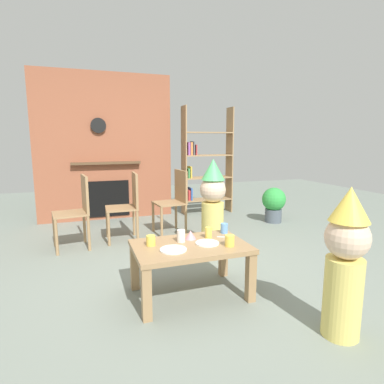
{
  "coord_description": "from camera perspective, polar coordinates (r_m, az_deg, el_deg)",
  "views": [
    {
      "loc": [
        -1.0,
        -2.88,
        1.33
      ],
      "look_at": [
        0.15,
        0.4,
        0.75
      ],
      "focal_mm": 29.64,
      "sensor_mm": 36.0,
      "label": 1
    }
  ],
  "objects": [
    {
      "name": "paper_cup_far_right",
      "position": [
        2.7,
        -7.42,
        -8.66
      ],
      "size": [
        0.08,
        0.08,
        0.09
      ],
      "primitive_type": "cylinder",
      "color": "#F2CC4C",
      "rests_on": "coffee_table"
    },
    {
      "name": "paper_plate_front",
      "position": [
        2.73,
        2.76,
        -9.16
      ],
      "size": [
        0.2,
        0.2,
        0.01
      ],
      "primitive_type": "cylinder",
      "color": "white",
      "rests_on": "coffee_table"
    },
    {
      "name": "potted_plant_tall",
      "position": [
        5.29,
        14.5,
        -1.9
      ],
      "size": [
        0.38,
        0.38,
        0.56
      ],
      "color": "#4C5660",
      "rests_on": "ground_plane"
    },
    {
      "name": "birthday_cake_slice",
      "position": [
        2.84,
        -0.26,
        -7.71
      ],
      "size": [
        0.1,
        0.1,
        0.08
      ],
      "primitive_type": "cone",
      "color": "pink",
      "rests_on": "coffee_table"
    },
    {
      "name": "coffee_table",
      "position": [
        2.74,
        -0.3,
        -10.94
      ],
      "size": [
        0.96,
        0.63,
        0.45
      ],
      "color": "#9E7A51",
      "rests_on": "ground_plane"
    },
    {
      "name": "paper_plate_rear",
      "position": [
        2.58,
        -3.39,
        -10.31
      ],
      "size": [
        0.22,
        0.22,
        0.01
      ],
      "primitive_type": "cylinder",
      "color": "white",
      "rests_on": "coffee_table"
    },
    {
      "name": "paper_cup_center",
      "position": [
        2.68,
        6.79,
        -8.68
      ],
      "size": [
        0.08,
        0.08,
        0.09
      ],
      "primitive_type": "cylinder",
      "color": "#F2CC4C",
      "rests_on": "coffee_table"
    },
    {
      "name": "bookshelf",
      "position": [
        5.69,
        2.14,
        5.06
      ],
      "size": [
        0.9,
        0.28,
        1.9
      ],
      "color": "#9E7A51",
      "rests_on": "ground_plane"
    },
    {
      "name": "ground_plane",
      "position": [
        3.33,
        -0.16,
        -14.11
      ],
      "size": [
        12.0,
        12.0,
        0.0
      ],
      "primitive_type": "plane",
      "color": "gray"
    },
    {
      "name": "paper_cup_far_left",
      "position": [
        2.87,
        2.98,
        -7.32
      ],
      "size": [
        0.06,
        0.06,
        0.1
      ],
      "primitive_type": "cylinder",
      "color": "#F2CC4C",
      "rests_on": "coffee_table"
    },
    {
      "name": "dining_chair_right",
      "position": [
        4.52,
        -3.08,
        -1.01
      ],
      "size": [
        0.44,
        0.44,
        0.9
      ],
      "rotation": [
        0.0,
        0.0,
        3.25
      ],
      "color": "#9E7A51",
      "rests_on": "ground_plane"
    },
    {
      "name": "child_in_pink",
      "position": [
        3.77,
        3.75,
        -1.98
      ],
      "size": [
        0.31,
        0.31,
        1.11
      ],
      "rotation": [
        0.0,
        0.0,
        -2.14
      ],
      "color": "#E0CC66",
      "rests_on": "ground_plane"
    },
    {
      "name": "table_fork",
      "position": [
        2.92,
        5.99,
        -8.04
      ],
      "size": [
        0.14,
        0.08,
        0.01
      ],
      "primitive_type": "cube",
      "rotation": [
        0.0,
        0.0,
        2.72
      ],
      "color": "silver",
      "rests_on": "coffee_table"
    },
    {
      "name": "brick_fireplace_feature",
      "position": [
        5.5,
        -15.36,
        7.67
      ],
      "size": [
        2.2,
        0.28,
        2.4
      ],
      "color": "#935138",
      "rests_on": "ground_plane"
    },
    {
      "name": "child_with_cone_hat",
      "position": [
        2.37,
        25.91,
        -10.87
      ],
      "size": [
        0.29,
        0.29,
        1.03
      ],
      "rotation": [
        0.0,
        0.0,
        2.29
      ],
      "color": "#E0CC66",
      "rests_on": "ground_plane"
    },
    {
      "name": "paper_cup_near_left",
      "position": [
        3.03,
        5.81,
        -6.51
      ],
      "size": [
        0.07,
        0.07,
        0.09
      ],
      "primitive_type": "cylinder",
      "color": "#669EE0",
      "rests_on": "coffee_table"
    },
    {
      "name": "dining_chair_left",
      "position": [
        4.12,
        -19.87,
        -2.59
      ],
      "size": [
        0.45,
        0.45,
        0.9
      ],
      "rotation": [
        0.0,
        0.0,
        3.27
      ],
      "color": "#9E7A51",
      "rests_on": "ground_plane"
    },
    {
      "name": "dining_chair_middle",
      "position": [
        4.26,
        -11.39,
        -1.83
      ],
      "size": [
        0.41,
        0.41,
        0.9
      ],
      "rotation": [
        0.0,
        0.0,
        3.11
      ],
      "color": "#9E7A51",
      "rests_on": "ground_plane"
    },
    {
      "name": "paper_cup_near_right",
      "position": [
        2.76,
        -1.98,
        -7.9
      ],
      "size": [
        0.07,
        0.07,
        0.11
      ],
      "primitive_type": "cylinder",
      "color": "silver",
      "rests_on": "coffee_table"
    }
  ]
}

